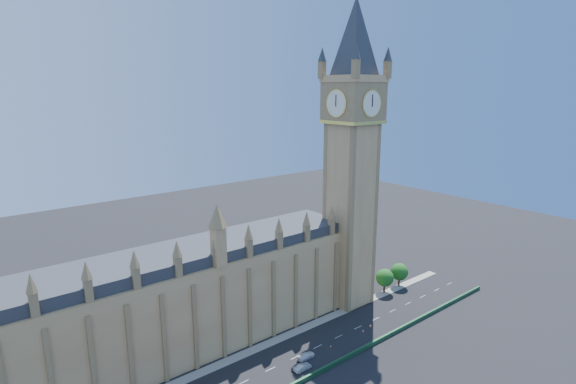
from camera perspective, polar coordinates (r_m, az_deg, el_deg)
ground at (r=122.25m, az=-0.65°, el=-20.91°), size 400.00×400.00×0.00m
palace_westminster at (r=121.37m, az=-17.09°, el=-14.22°), size 120.00×20.00×28.00m
elizabeth_tower at (r=138.22m, az=8.18°, el=7.21°), size 20.59×20.59×105.00m
bridge_parapet at (r=116.23m, az=2.32°, el=-22.58°), size 160.00×0.60×1.20m
kerb_north at (r=128.61m, az=-3.42°, el=-19.01°), size 160.00×3.00×0.16m
tree_east_near at (r=158.70m, az=12.22°, el=-10.52°), size 6.00×6.00×8.50m
tree_east_far at (r=164.58m, az=14.00°, el=-9.74°), size 6.00×6.00×8.50m
car_grey at (r=119.95m, az=1.47°, el=-21.23°), size 4.40×1.81×1.49m
car_silver at (r=119.45m, az=1.87°, el=-21.37°), size 4.80×1.68×1.58m
car_white at (r=123.68m, az=2.32°, el=-20.06°), size 5.29×2.35×1.51m
cone_a at (r=136.34m, az=9.52°, el=-17.04°), size 0.46×0.46×0.70m
cone_b at (r=139.22m, az=10.46°, el=-16.40°), size 0.57×0.57×0.70m
cone_c at (r=128.50m, az=5.44°, el=-18.95°), size 0.50×0.50×0.64m
cone_d at (r=139.32m, az=10.40°, el=-16.35°), size 0.63×0.63×0.80m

